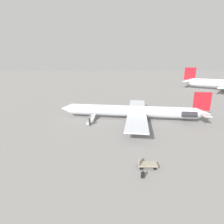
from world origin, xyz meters
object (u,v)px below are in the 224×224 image
object	(u,v)px
airplane_main	(135,111)
passenger	(90,121)
suitcase	(143,175)
boarding_stairs	(91,121)
luggage_cart	(146,164)

from	to	relation	value
airplane_main	passenger	xyz separation A→B (m)	(9.21, 4.33, -0.85)
airplane_main	suitcase	bearing A→B (deg)	93.36
boarding_stairs	passenger	size ratio (longest dim) A/B	2.36
boarding_stairs	luggage_cart	size ratio (longest dim) A/B	1.86
passenger	suitcase	world-z (taller)	passenger
airplane_main	luggage_cart	bearing A→B (deg)	95.12
passenger	luggage_cart	distance (m)	16.61
boarding_stairs	passenger	bearing A→B (deg)	-171.27
airplane_main	boarding_stairs	distance (m)	9.75
passenger	suitcase	bearing A→B (deg)	-146.75
passenger	suitcase	xyz separation A→B (m)	(-7.98, 16.05, -0.67)
luggage_cart	suitcase	distance (m)	2.01
airplane_main	luggage_cart	size ratio (longest dim) A/B	14.60
airplane_main	suitcase	world-z (taller)	airplane_main
boarding_stairs	luggage_cart	distance (m)	18.08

